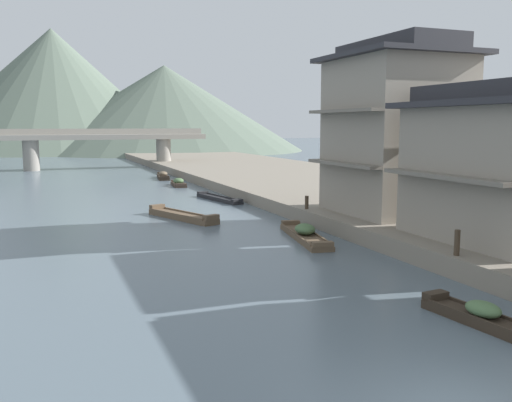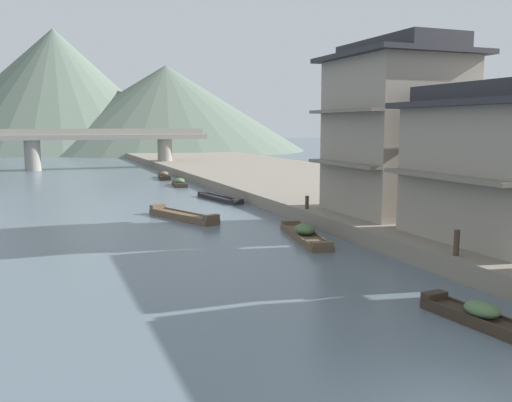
% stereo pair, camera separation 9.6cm
% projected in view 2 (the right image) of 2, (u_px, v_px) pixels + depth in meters
% --- Properties ---
extents(riverbank_right, '(18.00, 110.00, 0.77)m').
position_uv_depth(riverbank_right, '(346.00, 189.00, 43.15)').
color(riverbank_right, gray).
rests_on(riverbank_right, ground).
extents(boat_moored_nearest, '(1.62, 4.78, 0.72)m').
position_uv_depth(boat_moored_nearest, '(164.00, 176.00, 55.34)').
color(boat_moored_nearest, '#33281E').
rests_on(boat_moored_nearest, ground).
extents(boat_moored_second, '(1.23, 3.78, 0.65)m').
position_uv_depth(boat_moored_second, '(481.00, 317.00, 14.78)').
color(boat_moored_second, '#33281E').
rests_on(boat_moored_second, ground).
extents(boat_moored_third, '(2.91, 5.56, 0.55)m').
position_uv_depth(boat_moored_third, '(183.00, 216.00, 31.53)').
color(boat_moored_third, brown).
rests_on(boat_moored_third, ground).
extents(boat_moored_far, '(2.03, 5.79, 0.73)m').
position_uv_depth(boat_moored_far, '(305.00, 234.00, 25.97)').
color(boat_moored_far, brown).
rests_on(boat_moored_far, ground).
extents(boat_midriver_drifting, '(1.83, 5.50, 0.38)m').
position_uv_depth(boat_midriver_drifting, '(220.00, 199.00, 39.35)').
color(boat_midriver_drifting, '#232326').
rests_on(boat_midriver_drifting, ground).
extents(boat_midriver_upstream, '(1.35, 3.58, 0.69)m').
position_uv_depth(boat_midriver_upstream, '(179.00, 183.00, 48.68)').
color(boat_midriver_upstream, '#423328').
rests_on(boat_midriver_upstream, ground).
extents(house_waterfront_second, '(5.17, 7.45, 6.14)m').
position_uv_depth(house_waterfront_second, '(492.00, 164.00, 21.61)').
color(house_waterfront_second, gray).
rests_on(house_waterfront_second, riverbank_right).
extents(house_waterfront_tall, '(6.59, 6.95, 8.74)m').
position_uv_depth(house_waterfront_tall, '(395.00, 129.00, 28.54)').
color(house_waterfront_tall, gray).
rests_on(house_waterfront_tall, riverbank_right).
extents(mooring_post_dock_near, '(0.20, 0.20, 0.91)m').
position_uv_depth(mooring_post_dock_near, '(457.00, 243.00, 19.35)').
color(mooring_post_dock_near, '#473828').
rests_on(mooring_post_dock_near, riverbank_right).
extents(mooring_post_dock_mid, '(0.20, 0.20, 0.72)m').
position_uv_depth(mooring_post_dock_mid, '(307.00, 202.00, 30.13)').
color(mooring_post_dock_mid, '#473828').
rests_on(mooring_post_dock_mid, riverbank_right).
extents(stone_bridge, '(25.83, 2.40, 4.83)m').
position_uv_depth(stone_bridge, '(101.00, 143.00, 67.31)').
color(stone_bridge, gray).
rests_on(stone_bridge, ground).
extents(hill_far_west, '(57.24, 57.24, 17.46)m').
position_uv_depth(hill_far_west, '(166.00, 108.00, 115.82)').
color(hill_far_west, '#5B6B5B').
rests_on(hill_far_west, ground).
extents(hill_far_centre, '(54.16, 54.16, 24.97)m').
position_uv_depth(hill_far_centre, '(55.00, 90.00, 116.05)').
color(hill_far_centre, '#5B6B5B').
rests_on(hill_far_centre, ground).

